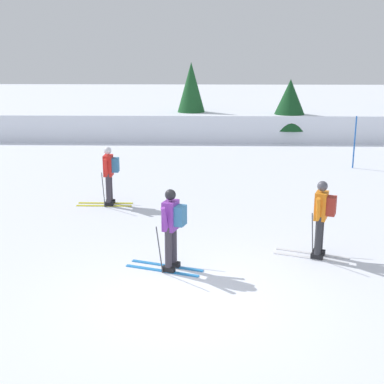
% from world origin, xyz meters
% --- Properties ---
extents(ground_plane, '(120.00, 120.00, 0.00)m').
position_xyz_m(ground_plane, '(0.00, 0.00, 0.00)').
color(ground_plane, silver).
extents(far_snow_ridge, '(80.00, 7.43, 1.31)m').
position_xyz_m(far_snow_ridge, '(0.00, 20.06, 0.66)').
color(far_snow_ridge, silver).
rests_on(far_snow_ridge, ground).
extents(skier_purple, '(1.63, 0.96, 1.71)m').
position_xyz_m(skier_purple, '(-0.34, 1.26, 0.96)').
color(skier_purple, '#237AC6').
rests_on(skier_purple, ground).
extents(skier_red, '(1.60, 1.00, 1.71)m').
position_xyz_m(skier_red, '(-2.43, 5.90, 0.96)').
color(skier_red, gold).
rests_on(skier_red, ground).
extents(skier_orange, '(1.63, 0.95, 1.71)m').
position_xyz_m(skier_orange, '(2.81, 2.02, 0.96)').
color(skier_orange, silver).
rests_on(skier_orange, ground).
extents(trail_marker_pole, '(0.05, 0.05, 1.98)m').
position_xyz_m(trail_marker_pole, '(5.95, 11.05, 0.99)').
color(trail_marker_pole, '#1E56AD').
rests_on(trail_marker_pole, ground).
extents(conifer_far_left, '(1.61, 1.61, 3.77)m').
position_xyz_m(conifer_far_left, '(-0.40, 18.02, 2.32)').
color(conifer_far_left, '#513823').
rests_on(conifer_far_left, ground).
extents(conifer_far_centre, '(2.09, 2.09, 2.99)m').
position_xyz_m(conifer_far_centre, '(4.42, 17.22, 1.79)').
color(conifer_far_centre, '#513823').
rests_on(conifer_far_centre, ground).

